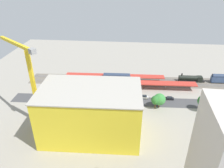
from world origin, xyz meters
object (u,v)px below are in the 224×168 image
at_px(parked_car_1, 157,98).
at_px(parked_car_3, 132,97).
at_px(platform_canopy_near, 141,83).
at_px(locomotive, 192,79).
at_px(parked_car_2, 144,97).
at_px(construction_building, 91,113).
at_px(street_tree_2, 160,99).
at_px(box_truck_0, 70,106).
at_px(freight_coach_far, 117,78).
at_px(parked_car_0, 169,98).
at_px(street_tree_1, 156,100).
at_px(street_tree_0, 58,95).
at_px(platform_canopy_far, 115,76).
at_px(box_truck_1, 125,109).
at_px(tower_crane, 30,79).
at_px(box_truck_2, 128,110).
at_px(street_tree_3, 204,101).
at_px(traffic_light, 134,90).

distance_m(parked_car_1, parked_car_3, 13.04).
relative_size(platform_canopy_near, locomotive, 4.06).
bearing_deg(parked_car_1, parked_car_2, -4.39).
bearing_deg(construction_building, parked_car_1, -137.24).
bearing_deg(street_tree_2, box_truck_0, 6.54).
bearing_deg(construction_building, freight_coach_far, -100.46).
relative_size(parked_car_0, street_tree_2, 0.60).
xyz_separation_m(locomotive, street_tree_1, (24.50, 31.15, 2.86)).
xyz_separation_m(construction_building, street_tree_0, (20.64, -20.72, -5.39)).
distance_m(parked_car_1, street_tree_0, 50.93).
height_order(parked_car_3, street_tree_2, street_tree_2).
xyz_separation_m(platform_canopy_near, parked_car_0, (-14.83, 10.68, -3.03)).
bearing_deg(street_tree_0, street_tree_1, 179.89).
distance_m(platform_canopy_far, box_truck_1, 31.65).
bearing_deg(construction_building, box_truck_1, -129.79).
bearing_deg(parked_car_2, locomotive, -142.78).
xyz_separation_m(parked_car_3, street_tree_1, (-11.52, 8.40, 3.97)).
xyz_separation_m(platform_canopy_far, box_truck_1, (-7.31, 30.71, -2.30)).
height_order(freight_coach_far, box_truck_0, freight_coach_far).
xyz_separation_m(street_tree_0, street_tree_1, (-48.58, 0.10, -0.16)).
bearing_deg(street_tree_2, street_tree_0, 0.90).
bearing_deg(parked_car_2, parked_car_0, -179.90).
xyz_separation_m(tower_crane, box_truck_2, (-40.46, -9.91, -19.57)).
bearing_deg(platform_canopy_far, freight_coach_far, 131.01).
relative_size(street_tree_0, street_tree_2, 0.91).
bearing_deg(street_tree_0, locomotive, -156.98).
bearing_deg(parked_car_3, parked_car_0, -178.79).
bearing_deg(parked_car_1, box_truck_0, 16.01).
height_order(parked_car_1, box_truck_0, box_truck_0).
xyz_separation_m(box_truck_2, street_tree_3, (-35.50, -4.96, 3.80)).
distance_m(box_truck_2, street_tree_2, 16.44).
height_order(parked_car_2, box_truck_1, box_truck_1).
xyz_separation_m(parked_car_1, street_tree_3, (-20.79, 8.27, 4.80)).
bearing_deg(parked_car_0, construction_building, 39.19).
relative_size(locomotive, traffic_light, 2.48).
bearing_deg(parked_car_3, parked_car_2, -176.60).
relative_size(parked_car_2, street_tree_2, 0.57).
distance_m(parked_car_0, street_tree_1, 12.65).
height_order(box_truck_1, street_tree_1, street_tree_1).
distance_m(box_truck_1, street_tree_1, 15.76).
relative_size(freight_coach_far, parked_car_1, 3.59).
bearing_deg(parked_car_0, box_truck_1, 29.04).
xyz_separation_m(platform_canopy_far, street_tree_2, (-24.11, 25.82, 0.83)).
xyz_separation_m(parked_car_2, box_truck_0, (36.75, 12.89, 0.79)).
bearing_deg(parked_car_2, platform_canopy_near, -80.77).
relative_size(box_truck_1, street_tree_0, 1.25).
bearing_deg(tower_crane, traffic_light, -150.00).
distance_m(tower_crane, box_truck_2, 46.03).
bearing_deg(street_tree_1, locomotive, -128.18).
distance_m(platform_canopy_near, traffic_light, 10.25).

